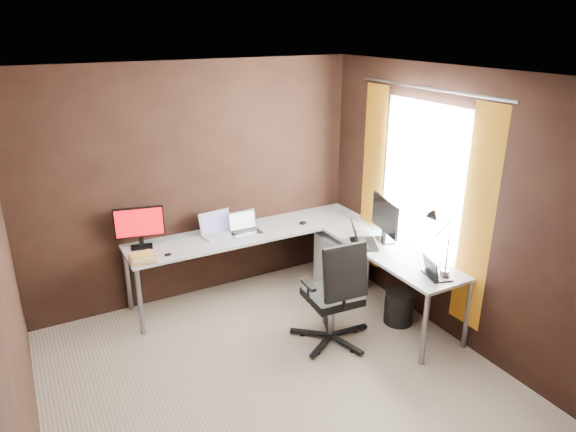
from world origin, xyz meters
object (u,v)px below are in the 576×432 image
at_px(office_chair, 334,313).
at_px(wastebasket, 399,307).
at_px(monitor_right, 385,217).
at_px(laptop_black_big, 361,240).
at_px(laptop_white, 218,230).
at_px(drawer_pedestal, 341,261).
at_px(laptop_silver, 244,228).
at_px(laptop_black_small, 435,272).
at_px(monitor_left, 139,225).
at_px(book_stack, 142,258).
at_px(desk_lamp, 438,235).

relative_size(office_chair, wastebasket, 3.16).
xyz_separation_m(monitor_right, laptop_black_big, (-0.27, 0.03, -0.21)).
distance_m(laptop_white, office_chair, 1.53).
xyz_separation_m(laptop_black_big, office_chair, (-0.56, -0.38, -0.47)).
xyz_separation_m(drawer_pedestal, laptop_black_big, (-0.13, -0.51, 0.48)).
bearing_deg(laptop_silver, laptop_black_big, -43.95).
relative_size(laptop_white, laptop_black_small, 1.29).
distance_m(drawer_pedestal, laptop_black_big, 0.72).
relative_size(drawer_pedestal, monitor_left, 1.26).
bearing_deg(monitor_left, laptop_black_big, -14.99).
bearing_deg(wastebasket, laptop_black_small, -94.27).
relative_size(drawer_pedestal, laptop_white, 1.55).
bearing_deg(laptop_black_big, book_stack, 99.16).
distance_m(monitor_left, desk_lamp, 2.83).
relative_size(monitor_left, laptop_black_small, 1.58).
height_order(laptop_white, wastebasket, laptop_white).
xyz_separation_m(laptop_white, laptop_black_big, (1.16, -0.94, -0.00)).
distance_m(drawer_pedestal, book_stack, 2.21).
bearing_deg(monitor_left, wastebasket, -21.24).
height_order(laptop_black_big, desk_lamp, desk_lamp).
bearing_deg(drawer_pedestal, monitor_left, 166.76).
distance_m(drawer_pedestal, office_chair, 1.13).
height_order(monitor_left, laptop_silver, monitor_left).
bearing_deg(monitor_right, office_chair, 126.68).
height_order(drawer_pedestal, office_chair, office_chair).
bearing_deg(desk_lamp, wastebasket, 107.27).
distance_m(laptop_silver, desk_lamp, 2.05).
distance_m(laptop_black_big, wastebasket, 0.77).
xyz_separation_m(drawer_pedestal, desk_lamp, (0.05, -1.36, 0.81)).
distance_m(drawer_pedestal, monitor_left, 2.24).
xyz_separation_m(laptop_silver, desk_lamp, (1.07, -1.72, 0.34)).
xyz_separation_m(monitor_left, desk_lamp, (2.14, -1.85, 0.15)).
height_order(monitor_left, office_chair, monitor_left).
height_order(monitor_right, laptop_black_small, monitor_right).
bearing_deg(monitor_right, desk_lamp, -172.46).
distance_m(monitor_left, laptop_white, 0.82).
bearing_deg(laptop_black_big, monitor_right, -69.43).
relative_size(monitor_right, laptop_black_big, 1.28).
xyz_separation_m(laptop_white, desk_lamp, (1.34, -1.79, 0.33)).
relative_size(drawer_pedestal, laptop_black_small, 1.99).
bearing_deg(desk_lamp, monitor_left, 158.96).
xyz_separation_m(laptop_black_big, book_stack, (-2.03, 0.66, -0.01)).
xyz_separation_m(laptop_silver, wastebasket, (1.09, -1.29, -0.61)).
distance_m(monitor_left, book_stack, 0.40).
bearing_deg(laptop_black_small, laptop_white, 52.81).
relative_size(monitor_right, desk_lamp, 0.89).
relative_size(monitor_left, laptop_black_big, 1.12).
xyz_separation_m(drawer_pedestal, laptop_silver, (-1.02, 0.35, 0.48)).
bearing_deg(office_chair, drawer_pedestal, 56.96).
relative_size(desk_lamp, wastebasket, 1.82).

